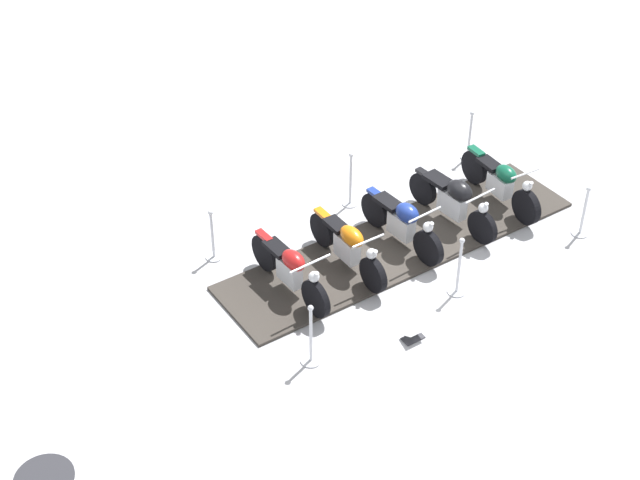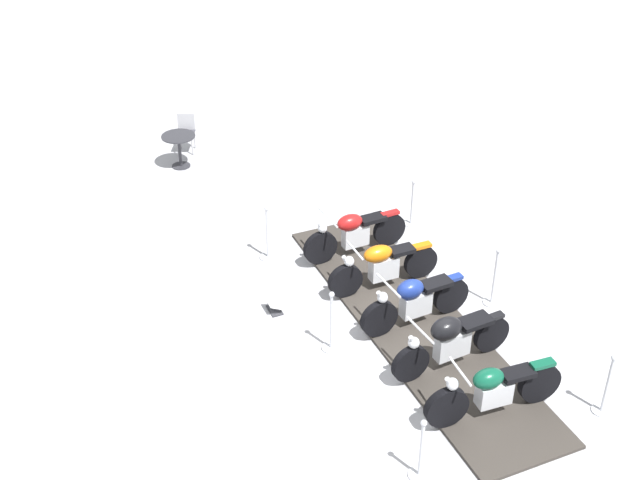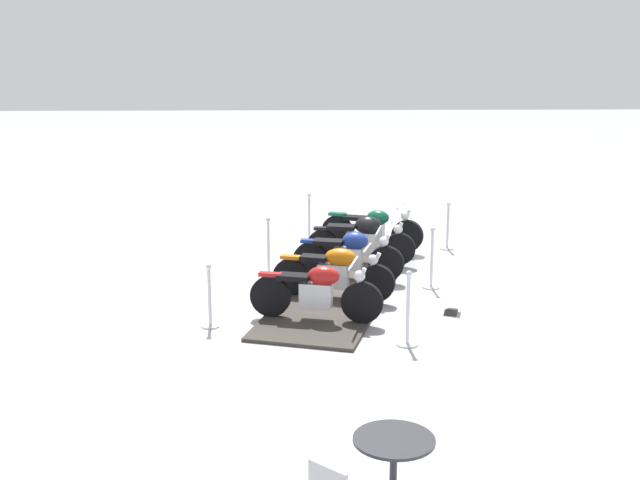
{
  "view_description": "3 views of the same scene",
  "coord_description": "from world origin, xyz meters",
  "px_view_note": "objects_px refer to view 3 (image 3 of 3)",
  "views": [
    {
      "loc": [
        -11.03,
        -7.35,
        10.19
      ],
      "look_at": [
        -1.4,
        0.67,
        0.61
      ],
      "focal_mm": 52.95,
      "sensor_mm": 36.0,
      "label": 1
    },
    {
      "loc": [
        7.46,
        -8.28,
        8.68
      ],
      "look_at": [
        -2.07,
        -0.34,
        0.82
      ],
      "focal_mm": 46.76,
      "sensor_mm": 36.0,
      "label": 2
    },
    {
      "loc": [
        -14.01,
        0.95,
        4.22
      ],
      "look_at": [
        -1.47,
        0.56,
        1.15
      ],
      "focal_mm": 44.66,
      "sensor_mm": 36.0,
      "label": 3
    }
  ],
  "objects_px": {
    "motorcycle_black": "(363,238)",
    "stanchion_right_mid": "(432,267)",
    "motorcycle_navy": "(349,254)",
    "stanchion_left_rear": "(309,224)",
    "motorcycle_maroon": "(318,291)",
    "stanchion_left_mid": "(269,255)",
    "stanchion_right_front": "(408,321)",
    "motorcycle_copper": "(335,272)",
    "motorcycle_forest": "(373,228)",
    "cafe_table": "(394,457)",
    "info_placard": "(451,308)",
    "stanchion_right_rear": "(448,233)",
    "stanchion_left_front": "(210,305)"
  },
  "relations": [
    {
      "from": "stanchion_left_rear",
      "to": "stanchion_right_mid",
      "type": "relative_size",
      "value": 0.95
    },
    {
      "from": "stanchion_right_rear",
      "to": "stanchion_left_front",
      "type": "distance_m",
      "value": 6.55
    },
    {
      "from": "stanchion_right_rear",
      "to": "motorcycle_copper",
      "type": "bearing_deg",
      "value": 143.42
    },
    {
      "from": "motorcycle_maroon",
      "to": "motorcycle_navy",
      "type": "height_order",
      "value": "motorcycle_maroon"
    },
    {
      "from": "stanchion_right_front",
      "to": "motorcycle_copper",
      "type": "bearing_deg",
      "value": 24.33
    },
    {
      "from": "stanchion_right_rear",
      "to": "stanchion_right_front",
      "type": "xyz_separation_m",
      "value": [
        -5.56,
        1.63,
        0.02
      ]
    },
    {
      "from": "stanchion_right_front",
      "to": "cafe_table",
      "type": "distance_m",
      "value": 4.33
    },
    {
      "from": "info_placard",
      "to": "motorcycle_copper",
      "type": "bearing_deg",
      "value": -94.22
    },
    {
      "from": "stanchion_left_mid",
      "to": "stanchion_right_front",
      "type": "bearing_deg",
      "value": -149.76
    },
    {
      "from": "stanchion_left_mid",
      "to": "stanchion_right_front",
      "type": "xyz_separation_m",
      "value": [
        -3.64,
        -2.12,
        -0.04
      ]
    },
    {
      "from": "stanchion_right_mid",
      "to": "cafe_table",
      "type": "distance_m",
      "value": 7.21
    },
    {
      "from": "stanchion_right_front",
      "to": "stanchion_right_mid",
      "type": "distance_m",
      "value": 2.89
    },
    {
      "from": "motorcycle_maroon",
      "to": "motorcycle_navy",
      "type": "relative_size",
      "value": 1.03
    },
    {
      "from": "motorcycle_navy",
      "to": "stanchion_right_mid",
      "type": "bearing_deg",
      "value": -3.59
    },
    {
      "from": "motorcycle_navy",
      "to": "stanchion_left_rear",
      "type": "bearing_deg",
      "value": 114.71
    },
    {
      "from": "stanchion_left_rear",
      "to": "info_placard",
      "type": "relative_size",
      "value": 2.72
    },
    {
      "from": "motorcycle_forest",
      "to": "stanchion_left_rear",
      "type": "distance_m",
      "value": 1.67
    },
    {
      "from": "motorcycle_navy",
      "to": "stanchion_right_mid",
      "type": "xyz_separation_m",
      "value": [
        -0.42,
        -1.44,
        -0.14
      ]
    },
    {
      "from": "motorcycle_maroon",
      "to": "stanchion_right_rear",
      "type": "xyz_separation_m",
      "value": [
        4.57,
        -2.89,
        -0.19
      ]
    },
    {
      "from": "motorcycle_navy",
      "to": "motorcycle_black",
      "type": "bearing_deg",
      "value": 85.84
    },
    {
      "from": "motorcycle_black",
      "to": "stanchion_right_mid",
      "type": "relative_size",
      "value": 1.9
    },
    {
      "from": "info_placard",
      "to": "motorcycle_maroon",
      "type": "bearing_deg",
      "value": -63.05
    },
    {
      "from": "stanchion_left_rear",
      "to": "motorcycle_copper",
      "type": "bearing_deg",
      "value": -175.22
    },
    {
      "from": "motorcycle_black",
      "to": "stanchion_left_rear",
      "type": "relative_size",
      "value": 1.99
    },
    {
      "from": "motorcycle_copper",
      "to": "stanchion_right_front",
      "type": "xyz_separation_m",
      "value": [
        -2.09,
        -0.95,
        -0.15
      ]
    },
    {
      "from": "motorcycle_copper",
      "to": "stanchion_left_front",
      "type": "bearing_deg",
      "value": -131.78
    },
    {
      "from": "motorcycle_maroon",
      "to": "stanchion_right_mid",
      "type": "xyz_separation_m",
      "value": [
        1.79,
        -2.08,
        -0.15
      ]
    },
    {
      "from": "motorcycle_navy",
      "to": "stanchion_left_rear",
      "type": "relative_size",
      "value": 1.9
    },
    {
      "from": "motorcycle_black",
      "to": "stanchion_left_mid",
      "type": "xyz_separation_m",
      "value": [
        -0.67,
        1.83,
        -0.16
      ]
    },
    {
      "from": "stanchion_left_rear",
      "to": "stanchion_left_mid",
      "type": "bearing_deg",
      "value": 163.69
    },
    {
      "from": "cafe_table",
      "to": "stanchion_left_mid",
      "type": "bearing_deg",
      "value": 10.0
    },
    {
      "from": "motorcycle_forest",
      "to": "stanchion_right_rear",
      "type": "height_order",
      "value": "motorcycle_forest"
    },
    {
      "from": "motorcycle_maroon",
      "to": "motorcycle_black",
      "type": "distance_m",
      "value": 3.46
    },
    {
      "from": "motorcycle_maroon",
      "to": "stanchion_left_mid",
      "type": "height_order",
      "value": "stanchion_left_mid"
    },
    {
      "from": "motorcycle_copper",
      "to": "motorcycle_forest",
      "type": "height_order",
      "value": "motorcycle_forest"
    },
    {
      "from": "stanchion_right_front",
      "to": "info_placard",
      "type": "distance_m",
      "value": 1.69
    },
    {
      "from": "motorcycle_maroon",
      "to": "stanchion_right_front",
      "type": "height_order",
      "value": "stanchion_right_front"
    },
    {
      "from": "motorcycle_copper",
      "to": "motorcycle_forest",
      "type": "relative_size",
      "value": 0.99
    },
    {
      "from": "stanchion_left_rear",
      "to": "stanchion_right_front",
      "type": "xyz_separation_m",
      "value": [
        -6.41,
        -1.31,
        -0.02
      ]
    },
    {
      "from": "stanchion_left_mid",
      "to": "stanchion_left_front",
      "type": "xyz_separation_m",
      "value": [
        -2.78,
        0.81,
        -0.05
      ]
    },
    {
      "from": "info_placard",
      "to": "stanchion_right_rear",
      "type": "bearing_deg",
      "value": -173.45
    },
    {
      "from": "motorcycle_black",
      "to": "stanchion_right_front",
      "type": "height_order",
      "value": "stanchion_right_front"
    },
    {
      "from": "stanchion_left_mid",
      "to": "info_placard",
      "type": "bearing_deg",
      "value": -126.47
    },
    {
      "from": "motorcycle_navy",
      "to": "stanchion_right_mid",
      "type": "relative_size",
      "value": 1.81
    },
    {
      "from": "motorcycle_black",
      "to": "info_placard",
      "type": "relative_size",
      "value": 5.42
    },
    {
      "from": "stanchion_right_rear",
      "to": "stanchion_left_rear",
      "type": "distance_m",
      "value": 3.06
    },
    {
      "from": "motorcycle_forest",
      "to": "cafe_table",
      "type": "bearing_deg",
      "value": -74.23
    },
    {
      "from": "motorcycle_copper",
      "to": "stanchion_left_mid",
      "type": "distance_m",
      "value": 1.94
    },
    {
      "from": "stanchion_left_mid",
      "to": "stanchion_left_rear",
      "type": "height_order",
      "value": "stanchion_left_mid"
    },
    {
      "from": "stanchion_left_front",
      "to": "cafe_table",
      "type": "xyz_separation_m",
      "value": [
        -5.12,
        -2.21,
        0.22
      ]
    }
  ]
}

